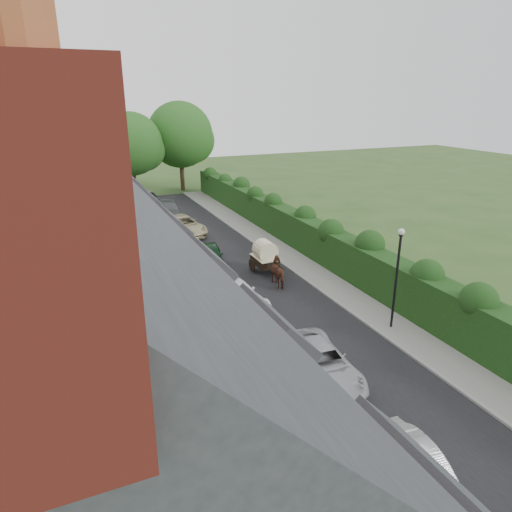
{
  "coord_description": "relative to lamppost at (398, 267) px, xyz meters",
  "views": [
    {
      "loc": [
        -10.77,
        -11.75,
        10.98
      ],
      "look_at": [
        -0.91,
        10.87,
        2.2
      ],
      "focal_mm": 32.0,
      "sensor_mm": 36.0,
      "label": 1
    }
  ],
  "objects": [
    {
      "name": "car_silver_b",
      "position": [
        -5.45,
        -2.17,
        -2.59
      ],
      "size": [
        2.84,
        5.27,
        1.41
      ],
      "primitive_type": "imported",
      "rotation": [
        0.0,
        0.0,
        -0.1
      ],
      "color": "#B7B8BF",
      "rests_on": "ground"
    },
    {
      "name": "car_silver_a",
      "position": [
        -5.84,
        -8.2,
        -2.62
      ],
      "size": [
        1.81,
        4.24,
        1.36
      ],
      "primitive_type": "imported",
      "rotation": [
        0.0,
        0.0,
        -0.09
      ],
      "color": "silver",
      "rests_on": "ground"
    },
    {
      "name": "car_grey",
      "position": [
        -5.19,
        25.4,
        -2.5
      ],
      "size": [
        2.93,
        5.73,
        1.59
      ],
      "primitive_type": "imported",
      "rotation": [
        0.0,
        0.0,
        -0.13
      ],
      "color": "#4D5054",
      "rests_on": "ground"
    },
    {
      "name": "lamppost",
      "position": [
        0.0,
        0.0,
        0.0
      ],
      "size": [
        0.32,
        0.32,
        5.16
      ],
      "color": "black",
      "rests_on": "ground"
    },
    {
      "name": "car_beige",
      "position": [
        -5.24,
        19.89,
        -2.54
      ],
      "size": [
        3.42,
        5.8,
        1.51
      ],
      "primitive_type": "imported",
      "rotation": [
        0.0,
        0.0,
        0.17
      ],
      "color": "#C0B48A",
      "rests_on": "ground"
    },
    {
      "name": "car_white",
      "position": [
        -6.37,
        5.41,
        -2.51
      ],
      "size": [
        3.36,
        5.77,
        1.57
      ],
      "primitive_type": "imported",
      "rotation": [
        0.0,
        0.0,
        0.23
      ],
      "color": "white",
      "rests_on": "ground"
    },
    {
      "name": "horse_cart",
      "position": [
        -2.64,
        9.25,
        -2.03
      ],
      "size": [
        1.39,
        3.08,
        2.22
      ],
      "color": "black",
      "rests_on": "ground"
    },
    {
      "name": "kerb_house_side",
      "position": [
        -6.95,
        7.0,
        -3.23
      ],
      "size": [
        0.18,
        58.0,
        0.13
      ],
      "primitive_type": "cube",
      "color": "gray",
      "rests_on": "ground"
    },
    {
      "name": "tree_far_right",
      "position": [
        -0.01,
        38.08,
        3.02
      ],
      "size": [
        7.98,
        7.6,
        10.31
      ],
      "color": "#332316",
      "rests_on": "ground"
    },
    {
      "name": "tree_far_left",
      "position": [
        -6.05,
        36.08,
        2.41
      ],
      "size": [
        7.14,
        6.8,
        9.29
      ],
      "color": "#332316",
      "rests_on": "ground"
    },
    {
      "name": "car_black",
      "position": [
        -5.48,
        32.26,
        -2.66
      ],
      "size": [
        1.56,
        3.78,
        1.28
      ],
      "primitive_type": "imported",
      "rotation": [
        0.0,
        0.0,
        0.01
      ],
      "color": "black",
      "rests_on": "ground"
    },
    {
      "name": "terrace_row",
      "position": [
        -14.27,
        5.98,
        1.18
      ],
      "size": [
        9.05,
        40.5,
        11.5
      ],
      "color": "brown",
      "rests_on": "ground"
    },
    {
      "name": "garden_wall_row",
      "position": [
        -8.75,
        6.0,
        -2.84
      ],
      "size": [
        0.35,
        40.35,
        1.1
      ],
      "color": "maroon",
      "rests_on": "ground"
    },
    {
      "name": "pavement_hedge_side",
      "position": [
        0.2,
        7.0,
        -3.24
      ],
      "size": [
        2.2,
        58.0,
        0.12
      ],
      "primitive_type": "cube",
      "color": "gray",
      "rests_on": "ground"
    },
    {
      "name": "pavement_house_side",
      "position": [
        -7.75,
        7.0,
        -3.24
      ],
      "size": [
        1.7,
        58.0,
        0.12
      ],
      "primitive_type": "cube",
      "color": "gray",
      "rests_on": "ground"
    },
    {
      "name": "car_red",
      "position": [
        -6.18,
        15.85,
        -2.65
      ],
      "size": [
        1.42,
        3.96,
        1.3
      ],
      "primitive_type": "imported",
      "rotation": [
        0.0,
        0.0,
        0.01
      ],
      "color": "maroon",
      "rests_on": "ground"
    },
    {
      "name": "car_green",
      "position": [
        -5.37,
        12.2,
        -2.61
      ],
      "size": [
        2.47,
        4.28,
        1.37
      ],
      "primitive_type": "imported",
      "rotation": [
        0.0,
        0.0,
        -0.22
      ],
      "color": "black",
      "rests_on": "ground"
    },
    {
      "name": "tree_far_back",
      "position": [
        -11.99,
        39.08,
        3.32
      ],
      "size": [
        8.4,
        8.0,
        10.82
      ],
      "color": "#332316",
      "rests_on": "ground"
    },
    {
      "name": "horse",
      "position": [
        -2.64,
        7.12,
        -2.46
      ],
      "size": [
        0.97,
        2.01,
        1.67
      ],
      "primitive_type": "imported",
      "rotation": [
        0.0,
        0.0,
        3.1
      ],
      "color": "#522D1E",
      "rests_on": "ground"
    },
    {
      "name": "kerb_hedge_side",
      "position": [
        -0.85,
        7.0,
        -3.23
      ],
      "size": [
        0.18,
        58.0,
        0.13
      ],
      "primitive_type": "cube",
      "color": "gray",
      "rests_on": "ground"
    },
    {
      "name": "road",
      "position": [
        -3.9,
        7.0,
        -3.29
      ],
      "size": [
        6.0,
        58.0,
        0.02
      ],
      "primitive_type": "cube",
      "color": "black",
      "rests_on": "ground"
    },
    {
      "name": "hedge",
      "position": [
        2.0,
        7.0,
        -1.7
      ],
      "size": [
        2.1,
        58.0,
        2.85
      ],
      "color": "black",
      "rests_on": "ground"
    },
    {
      "name": "ground",
      "position": [
        -3.4,
        -4.0,
        -3.3
      ],
      "size": [
        140.0,
        140.0,
        0.0
      ],
      "primitive_type": "plane",
      "color": "#2D4C1E",
      "rests_on": "ground"
    }
  ]
}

